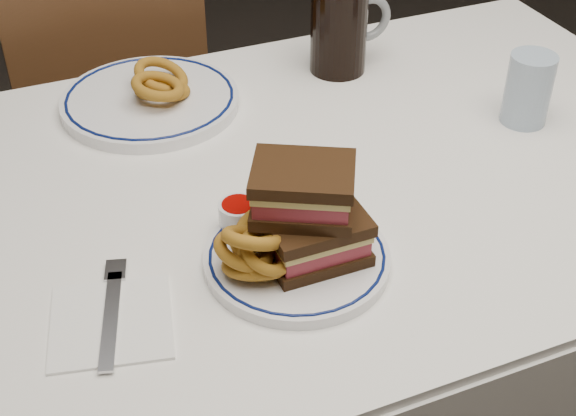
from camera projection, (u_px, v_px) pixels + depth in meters
name	position (u px, v px, depth m)	size (l,w,h in m)	color
dining_table	(332.00, 220.00, 1.28)	(1.27, 0.87, 0.75)	white
chair_far	(112.00, 128.00, 1.83)	(0.41, 0.41, 0.86)	#453016
main_plate	(297.00, 258.00, 1.03)	(0.24, 0.24, 0.02)	white
reuben_sandwich	(309.00, 213.00, 0.99)	(0.16, 0.14, 0.13)	black
onion_rings_main	(256.00, 248.00, 0.98)	(0.10, 0.11, 0.11)	brown
ketchup_ramekin	(238.00, 212.00, 1.06)	(0.05, 0.05, 0.03)	white
beer_mug	(341.00, 24.00, 1.41)	(0.15, 0.10, 0.17)	black
water_glass	(528.00, 89.00, 1.28)	(0.07, 0.07, 0.12)	#9BB1C8
far_plate	(150.00, 100.00, 1.34)	(0.30, 0.30, 0.02)	white
onion_rings_far	(161.00, 84.00, 1.33)	(0.12, 0.15, 0.07)	brown
napkin_fork	(111.00, 319.00, 0.95)	(0.17, 0.19, 0.01)	white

